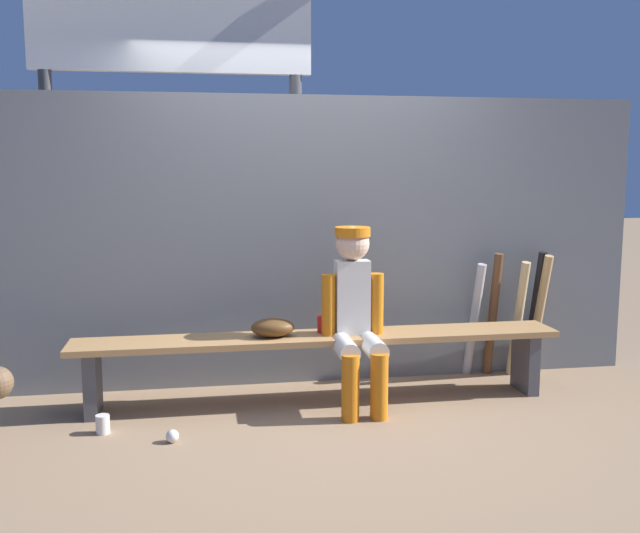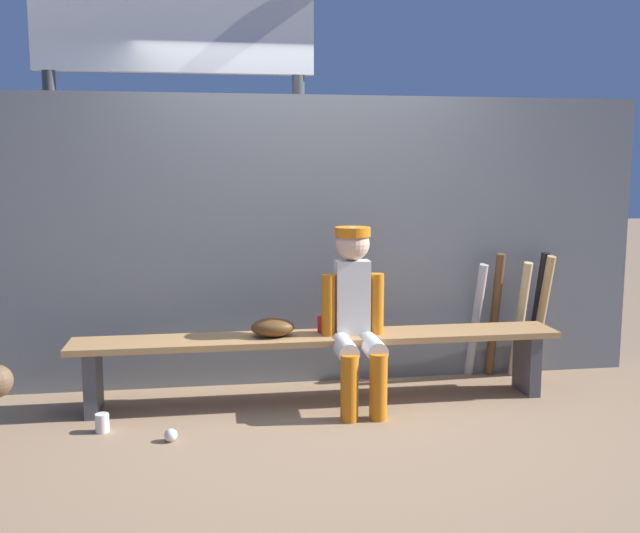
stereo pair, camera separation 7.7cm
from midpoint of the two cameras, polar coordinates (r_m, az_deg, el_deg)
name	(u,v)px [view 2 (the right image)]	position (r m, az deg, el deg)	size (l,w,h in m)	color
ground_plane	(320,402)	(4.81, 0.46, -10.71)	(30.00, 30.00, 0.00)	#937556
chainlink_fence	(310,242)	(5.06, -0.38, 1.99)	(4.83, 0.03, 2.03)	slate
dugout_bench	(320,348)	(4.71, 0.47, -6.48)	(3.18, 0.36, 0.45)	#AD7F4C
player_seated	(356,311)	(4.58, 3.33, -3.52)	(0.41, 0.55, 1.16)	silver
baseball_glove	(273,327)	(4.64, -3.31, -4.86)	(0.28, 0.20, 0.12)	#593819
bat_aluminum_silver	(476,320)	(5.37, 12.71, -4.20)	(0.06, 0.06, 0.86)	#B7B7BC
bat_wood_dark	(495,315)	(5.42, 14.13, -3.76)	(0.06, 0.06, 0.92)	brown
bat_wood_natural	(520,320)	(5.43, 16.04, -4.10)	(0.06, 0.06, 0.87)	tan
bat_aluminum_black	(537,313)	(5.56, 17.24, -3.56)	(0.06, 0.06, 0.93)	black
bat_wood_tan	(541,316)	(5.52, 17.57, -3.74)	(0.06, 0.06, 0.92)	tan
baseball	(171,435)	(4.23, -11.26, -13.02)	(0.07, 0.07, 0.07)	white
cup_on_ground	(102,423)	(4.46, -16.46, -11.85)	(0.08, 0.08, 0.11)	silver
cup_on_bench	(323,324)	(4.74, 0.74, -4.62)	(0.08, 0.08, 0.11)	red
scoreboard	(186,73)	(5.85, -10.24, 14.91)	(2.42, 0.27, 3.20)	#3F3F42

